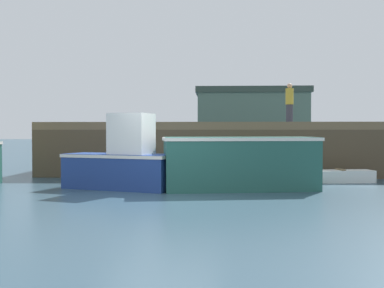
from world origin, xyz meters
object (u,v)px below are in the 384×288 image
object	(u,v)px
fishing_boat_mid	(240,162)
dockworker	(290,104)
rowboat	(341,176)
fishing_boat_near_right	(122,162)

from	to	relation	value
fishing_boat_mid	dockworker	world-z (taller)	dockworker
rowboat	dockworker	bearing A→B (deg)	94.06
rowboat	fishing_boat_mid	bearing A→B (deg)	-149.83
fishing_boat_near_right	rowboat	bearing A→B (deg)	16.64
fishing_boat_near_right	dockworker	size ratio (longest dim) A/B	1.76
fishing_boat_near_right	fishing_boat_mid	size ratio (longest dim) A/B	0.76
fishing_boat_near_right	rowboat	world-z (taller)	fishing_boat_near_right
rowboat	dockworker	size ratio (longest dim) A/B	1.11
fishing_boat_near_right	rowboat	size ratio (longest dim) A/B	1.59
fishing_boat_near_right	dockworker	world-z (taller)	dockworker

